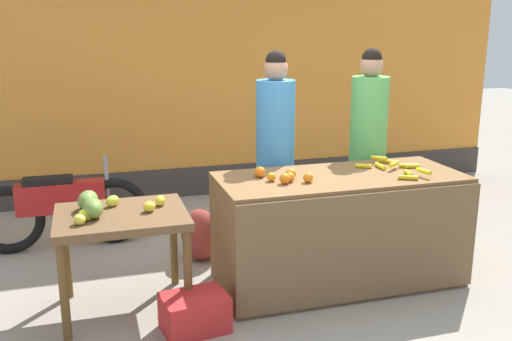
% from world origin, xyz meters
% --- Properties ---
extents(ground_plane, '(24.00, 24.00, 0.00)m').
position_xyz_m(ground_plane, '(0.00, 0.00, 0.00)').
color(ground_plane, gray).
extents(market_wall_back, '(7.68, 0.23, 3.40)m').
position_xyz_m(market_wall_back, '(0.00, 2.85, 1.67)').
color(market_wall_back, orange).
rests_on(market_wall_back, ground).
extents(fruit_stall_counter, '(1.96, 0.85, 0.91)m').
position_xyz_m(fruit_stall_counter, '(0.39, -0.01, 0.45)').
color(fruit_stall_counter, brown).
rests_on(fruit_stall_counter, ground).
extents(side_table_wooden, '(0.93, 0.75, 0.76)m').
position_xyz_m(side_table_wooden, '(-1.33, 0.00, 0.65)').
color(side_table_wooden, brown).
rests_on(side_table_wooden, ground).
extents(banana_bunch_pile, '(0.52, 0.65, 0.07)m').
position_xyz_m(banana_bunch_pile, '(0.90, 0.02, 0.93)').
color(banana_bunch_pile, gold).
rests_on(banana_bunch_pile, fruit_stall_counter).
extents(orange_pile, '(0.39, 0.33, 0.09)m').
position_xyz_m(orange_pile, '(-0.10, -0.02, 0.95)').
color(orange_pile, orange).
rests_on(orange_pile, fruit_stall_counter).
extents(mango_papaya_pile, '(0.68, 0.50, 0.14)m').
position_xyz_m(mango_papaya_pile, '(-1.49, 0.03, 0.82)').
color(mango_papaya_pile, yellow).
rests_on(mango_papaya_pile, side_table_wooden).
extents(vendor_woman_blue_shirt, '(0.34, 0.34, 1.86)m').
position_xyz_m(vendor_woman_blue_shirt, '(0.06, 0.66, 0.94)').
color(vendor_woman_blue_shirt, '#33333D').
rests_on(vendor_woman_blue_shirt, ground).
extents(vendor_woman_green_shirt, '(0.34, 0.34, 1.87)m').
position_xyz_m(vendor_woman_green_shirt, '(0.96, 0.65, 0.94)').
color(vendor_woman_green_shirt, '#33333D').
rests_on(vendor_woman_green_shirt, ground).
extents(parked_motorcycle, '(1.60, 0.18, 0.88)m').
position_xyz_m(parked_motorcycle, '(-1.80, 1.40, 0.40)').
color(parked_motorcycle, black).
rests_on(parked_motorcycle, ground).
extents(produce_crate, '(0.48, 0.38, 0.26)m').
position_xyz_m(produce_crate, '(-0.89, -0.45, 0.13)').
color(produce_crate, red).
rests_on(produce_crate, ground).
extents(produce_sack, '(0.47, 0.47, 0.47)m').
position_xyz_m(produce_sack, '(-0.61, 0.75, 0.24)').
color(produce_sack, maroon).
rests_on(produce_sack, ground).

